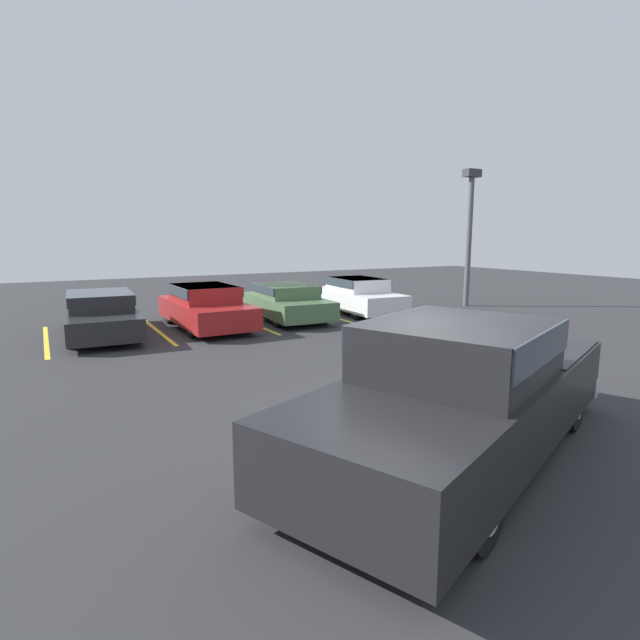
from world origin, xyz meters
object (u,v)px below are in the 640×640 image
Objects in this scene: pickup_truck at (466,389)px; wheel_stop_curb at (248,308)px; parked_sedan_d at (358,294)px; parked_sedan_a at (101,313)px; parked_sedan_b at (205,305)px; parked_sedan_c at (287,301)px; light_post at (470,227)px.

pickup_truck is 13.82m from wheel_stop_curb.
parked_sedan_d is 2.40× the size of wheel_stop_curb.
parked_sedan_b reaches higher than parked_sedan_a.
parked_sedan_c is at bearing 91.67° from parked_sedan_b.
pickup_truck reaches higher than parked_sedan_d.
pickup_truck reaches higher than parked_sedan_a.
parked_sedan_b is at bearing -83.98° from parked_sedan_c.
pickup_truck reaches higher than parked_sedan_c.
pickup_truck is at bearing -10.04° from parked_sedan_c.
light_post is at bearing 89.57° from parked_sedan_c.
parked_sedan_b is at bearing 68.79° from pickup_truck.
light_post is (7.82, -0.51, 2.54)m from parked_sedan_c.
wheel_stop_curb is (-0.31, 2.87, -0.57)m from parked_sedan_c.
wheel_stop_curb is at bearing 120.08° from parked_sedan_a.
parked_sedan_c is (5.80, -0.03, -0.03)m from parked_sedan_a.
parked_sedan_b reaches higher than wheel_stop_curb.
parked_sedan_d is 4.32m from wheel_stop_curb.
pickup_truck is 3.44× the size of wheel_stop_curb.
parked_sedan_a is at bearing 84.01° from pickup_truck.
parked_sedan_d reaches higher than parked_sedan_c.
parked_sedan_a is (-3.25, 10.77, -0.22)m from pickup_truck.
parked_sedan_a is 13.86m from light_post.
parked_sedan_d is at bearing 40.29° from pickup_truck.
parked_sedan_a is 5.80m from parked_sedan_c.
light_post is 9.33m from wheel_stop_curb.
parked_sedan_a reaches higher than parked_sedan_c.
wheel_stop_curb is (-8.13, 3.38, -3.11)m from light_post.
pickup_truck is 1.43× the size of parked_sedan_d.
parked_sedan_a is 1.05× the size of parked_sedan_b.
parked_sedan_b is at bearing 89.57° from parked_sedan_a.
wheel_stop_curb is at bearing 138.83° from parked_sedan_b.
light_post is (4.86, -0.62, 2.50)m from parked_sedan_d.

